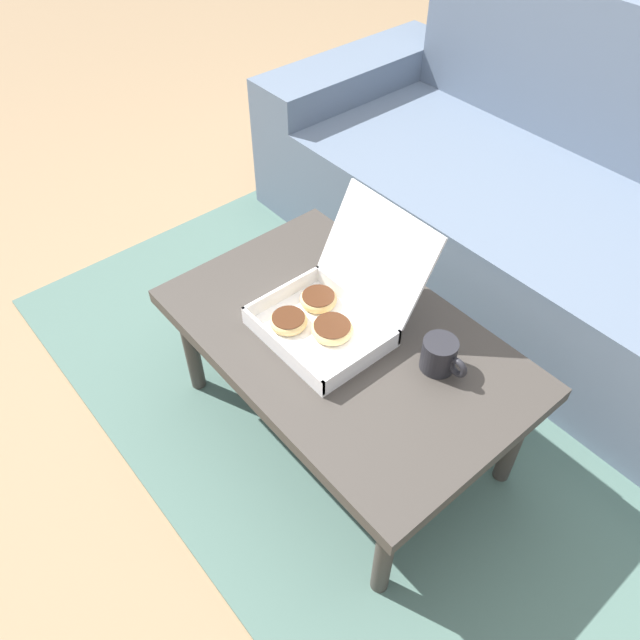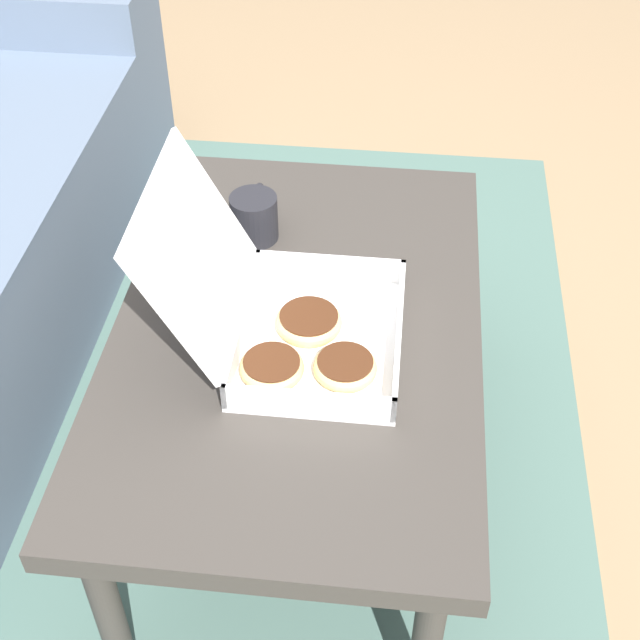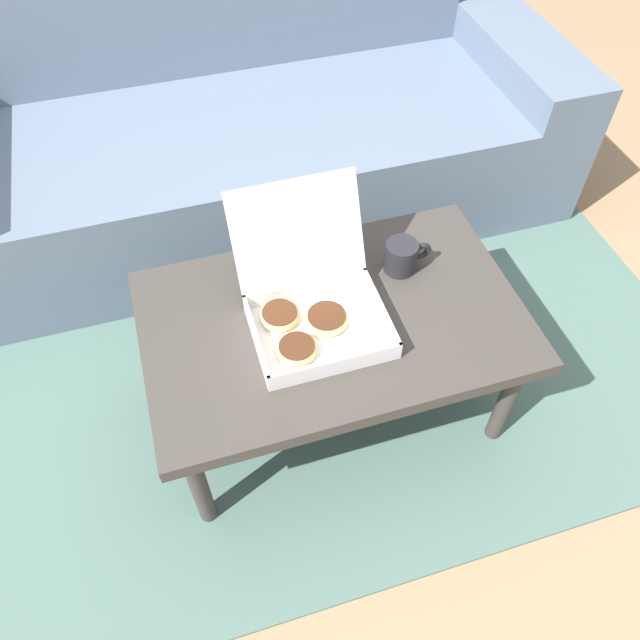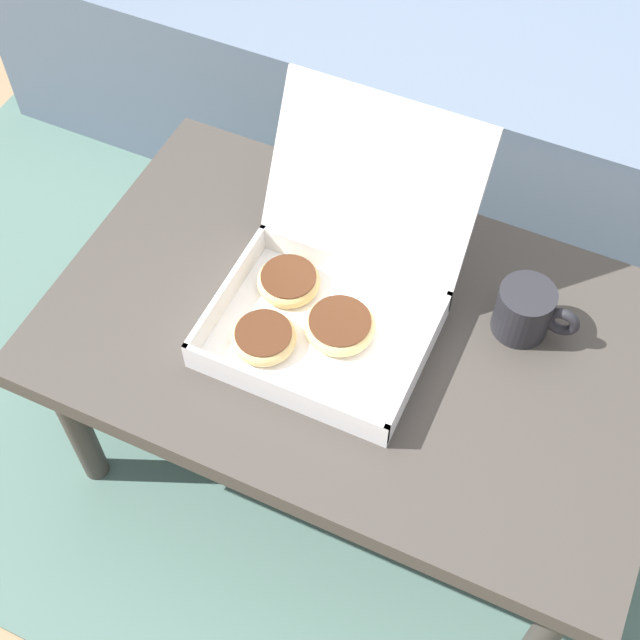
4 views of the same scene
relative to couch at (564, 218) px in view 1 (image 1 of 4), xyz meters
The scene contains 6 objects.
ground_plane 0.90m from the couch, 90.00° to the right, with size 12.00×12.00×0.00m, color #937756.
area_rug 0.62m from the couch, 90.00° to the right, with size 2.31×1.97×0.01m, color #4C6B60.
couch is the anchor object (origin of this frame).
coffee_table 0.99m from the couch, 90.00° to the right, with size 0.93×0.59×0.40m.
pastry_box 1.00m from the couch, 93.55° to the right, with size 0.32×0.37×0.28m.
coffee_mug 0.92m from the couch, 76.12° to the right, with size 0.12×0.08×0.08m.
Camera 1 is at (0.77, -0.87, 1.55)m, focal length 35.00 mm.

